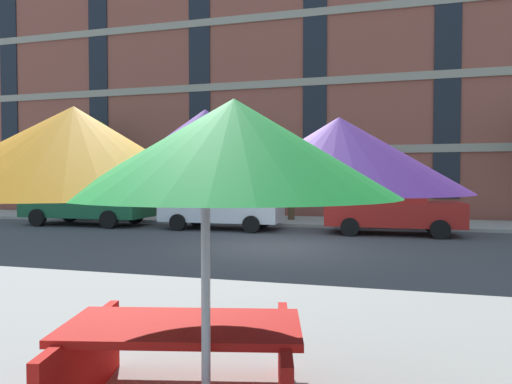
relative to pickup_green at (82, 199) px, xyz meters
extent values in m
plane|color=#424244|center=(8.72, -3.70, -1.03)|extent=(120.00, 120.00, 0.00)
cube|color=#9E998E|center=(8.72, 3.10, -0.97)|extent=(56.00, 3.60, 0.12)
cube|color=#934C3D|center=(8.72, 11.30, 5.37)|extent=(40.28, 12.00, 12.80)
cube|color=#9E937F|center=(8.72, 5.26, 2.17)|extent=(39.48, 0.08, 0.36)
cube|color=#9E937F|center=(8.72, 5.26, 5.37)|extent=(39.48, 0.08, 0.36)
cube|color=#9E937F|center=(8.72, 5.26, 8.57)|extent=(39.48, 0.08, 0.36)
cube|color=black|center=(-8.54, 5.27, 5.77)|extent=(1.10, 0.06, 11.60)
cube|color=black|center=(-2.79, 5.27, 5.77)|extent=(1.10, 0.06, 11.60)
cube|color=black|center=(2.97, 5.27, 5.77)|extent=(1.10, 0.06, 11.60)
cube|color=black|center=(8.72, 5.27, 5.77)|extent=(1.10, 0.06, 11.60)
cube|color=black|center=(14.48, 5.27, 5.77)|extent=(1.10, 0.06, 11.60)
cube|color=#195933|center=(0.24, 0.00, -0.21)|extent=(5.10, 1.90, 0.96)
cube|color=#195933|center=(-0.86, 0.00, 0.72)|extent=(1.90, 1.75, 0.90)
cube|color=#195933|center=(2.71, 0.00, 0.45)|extent=(0.16, 1.75, 0.36)
cylinder|color=black|center=(1.82, 0.95, -0.69)|extent=(0.68, 0.22, 0.68)
cylinder|color=black|center=(1.82, -0.95, -0.69)|extent=(0.68, 0.22, 0.68)
cylinder|color=black|center=(-1.34, 0.95, -0.69)|extent=(0.68, 0.22, 0.68)
cylinder|color=black|center=(-1.34, -0.95, -0.69)|extent=(0.68, 0.22, 0.68)
cube|color=silver|center=(5.95, 0.00, -0.33)|extent=(4.40, 1.76, 0.80)
cube|color=silver|center=(5.80, 0.00, 0.41)|extent=(2.30, 1.55, 0.68)
cube|color=black|center=(5.80, 0.00, 0.41)|extent=(2.32, 1.57, 0.32)
cylinder|color=black|center=(7.31, 0.88, -0.73)|extent=(0.60, 0.22, 0.60)
cylinder|color=black|center=(7.31, -0.88, -0.73)|extent=(0.60, 0.22, 0.60)
cylinder|color=black|center=(4.58, 0.88, -0.73)|extent=(0.60, 0.22, 0.60)
cylinder|color=black|center=(4.58, -0.88, -0.73)|extent=(0.60, 0.22, 0.60)
cube|color=#B21E19|center=(11.99, 0.00, -0.33)|extent=(4.40, 1.76, 0.80)
cube|color=#B21E19|center=(11.84, 0.00, 0.41)|extent=(2.30, 1.55, 0.68)
cube|color=black|center=(11.84, 0.00, 0.41)|extent=(2.32, 1.57, 0.32)
cylinder|color=black|center=(13.35, 0.88, -0.73)|extent=(0.60, 0.22, 0.60)
cylinder|color=black|center=(13.35, -0.88, -0.73)|extent=(0.60, 0.22, 0.60)
cylinder|color=black|center=(10.62, 0.88, -0.73)|extent=(0.60, 0.22, 0.60)
cylinder|color=black|center=(10.62, -0.88, -0.73)|extent=(0.60, 0.22, 0.60)
cylinder|color=#4C3823|center=(-1.89, 3.12, 0.14)|extent=(0.28, 0.28, 2.33)
sphere|color=#2D702D|center=(-2.13, 3.46, 2.46)|extent=(2.66, 2.66, 2.66)
sphere|color=#2D702D|center=(-1.63, 2.81, 2.65)|extent=(1.92, 1.92, 1.92)
cylinder|color=#4C3823|center=(8.01, 3.04, -0.03)|extent=(0.27, 0.27, 2.00)
sphere|color=#2D702D|center=(8.21, 3.10, 1.52)|extent=(1.31, 1.31, 1.31)
sphere|color=#2D702D|center=(7.78, 2.83, 1.77)|extent=(1.38, 1.38, 1.38)
cylinder|color=silver|center=(10.20, -12.70, 0.09)|extent=(0.06, 0.06, 2.24)
cone|color=#662D9E|center=(11.06, -12.70, 0.99)|extent=(1.50, 1.50, 0.45)
cone|color=blue|center=(10.63, -11.96, 0.99)|extent=(1.50, 1.50, 0.45)
cone|color=yellow|center=(9.78, -11.96, 0.99)|extent=(1.50, 1.50, 0.45)
cone|color=#199EB2|center=(9.35, -12.70, 0.99)|extent=(1.50, 1.50, 0.45)
cone|color=orange|center=(9.78, -13.44, 0.99)|extent=(1.50, 1.50, 0.45)
cone|color=green|center=(10.63, -13.44, 0.99)|extent=(1.50, 1.50, 0.45)
cone|color=#662D9E|center=(10.20, -12.70, 1.03)|extent=(1.43, 1.43, 0.53)
cube|color=red|center=(9.86, -12.30, -0.29)|extent=(1.93, 1.17, 0.06)
cube|color=red|center=(9.72, -11.70, -0.59)|extent=(1.82, 0.66, 0.05)
cube|color=red|center=(10.62, -12.13, -0.66)|extent=(0.38, 1.38, 0.74)
cube|color=red|center=(9.09, -12.47, -0.66)|extent=(0.38, 1.38, 0.74)
camera|label=1|loc=(11.24, -15.37, 0.85)|focal=30.80mm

